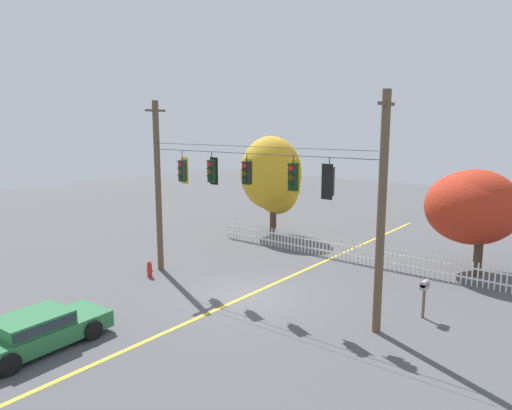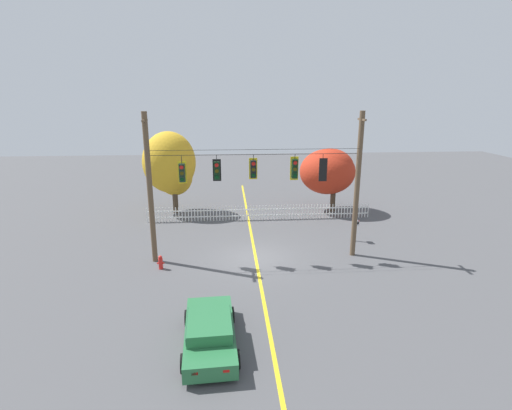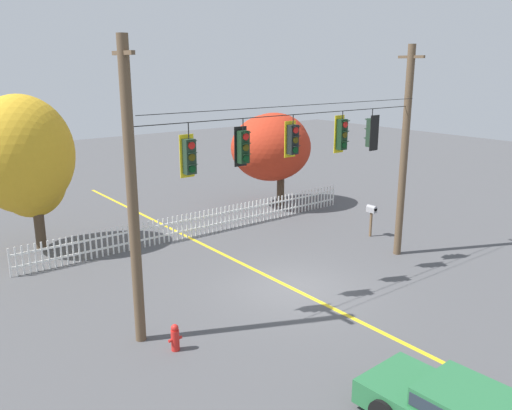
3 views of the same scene
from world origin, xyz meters
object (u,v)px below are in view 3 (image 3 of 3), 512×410
(traffic_signal_northbound_secondary, at_px, (189,156))
(traffic_signal_southbound_primary, at_px, (342,134))
(autumn_maple_mid, at_px, (272,145))
(traffic_signal_northbound_primary, at_px, (372,133))
(roadside_mailbox, at_px, (372,211))
(traffic_signal_eastbound_side, at_px, (243,147))
(traffic_signal_westbound_side, at_px, (293,139))
(autumn_maple_near_fence, at_px, (24,161))
(fire_hydrant, at_px, (175,338))

(traffic_signal_northbound_secondary, distance_m, traffic_signal_southbound_primary, 5.87)
(autumn_maple_mid, bearing_deg, traffic_signal_northbound_primary, -107.01)
(autumn_maple_mid, distance_m, roadside_mailbox, 6.94)
(autumn_maple_mid, bearing_deg, traffic_signal_eastbound_side, -133.42)
(traffic_signal_northbound_secondary, height_order, autumn_maple_mid, traffic_signal_northbound_secondary)
(traffic_signal_westbound_side, distance_m, traffic_signal_northbound_primary, 3.67)
(traffic_signal_northbound_primary, bearing_deg, roadside_mailbox, 36.90)
(roadside_mailbox, bearing_deg, traffic_signal_northbound_secondary, -168.39)
(traffic_signal_northbound_secondary, xyz_separation_m, roadside_mailbox, (10.16, 2.09, -3.73))
(traffic_signal_northbound_secondary, bearing_deg, autumn_maple_near_fence, 101.68)
(traffic_signal_eastbound_side, distance_m, fire_hydrant, 5.59)
(traffic_signal_eastbound_side, xyz_separation_m, roadside_mailbox, (8.37, 2.09, -3.82))
(traffic_signal_northbound_primary, bearing_deg, autumn_maple_mid, 72.99)
(traffic_signal_northbound_secondary, height_order, roadside_mailbox, traffic_signal_northbound_secondary)
(traffic_signal_westbound_side, height_order, traffic_signal_southbound_primary, same)
(autumn_maple_near_fence, xyz_separation_m, fire_hydrant, (0.70, -10.37, -3.26))
(traffic_signal_eastbound_side, xyz_separation_m, fire_hydrant, (-3.01, -1.07, -4.59))
(autumn_maple_mid, bearing_deg, traffic_signal_southbound_primary, -115.54)
(traffic_signal_eastbound_side, bearing_deg, autumn_maple_mid, 46.58)
(traffic_signal_northbound_secondary, relative_size, traffic_signal_southbound_primary, 1.06)
(traffic_signal_westbound_side, distance_m, roadside_mailbox, 7.83)
(traffic_signal_eastbound_side, bearing_deg, autumn_maple_near_fence, 111.74)
(traffic_signal_northbound_secondary, bearing_deg, traffic_signal_eastbound_side, -0.00)
(traffic_signal_westbound_side, distance_m, traffic_signal_southbound_primary, 2.18)
(traffic_signal_northbound_primary, bearing_deg, traffic_signal_eastbound_side, 179.80)
(traffic_signal_westbound_side, xyz_separation_m, autumn_maple_near_fence, (-5.61, 9.31, -1.39))
(traffic_signal_westbound_side, distance_m, fire_hydrant, 6.84)
(autumn_maple_mid, distance_m, fire_hydrant, 15.17)
(traffic_signal_northbound_secondary, relative_size, fire_hydrant, 2.01)
(traffic_signal_eastbound_side, height_order, autumn_maple_near_fence, autumn_maple_near_fence)
(traffic_signal_eastbound_side, height_order, traffic_signal_northbound_primary, same)
(traffic_signal_southbound_primary, relative_size, autumn_maple_near_fence, 0.23)
(traffic_signal_westbound_side, bearing_deg, autumn_maple_mid, 53.94)
(autumn_maple_mid, bearing_deg, traffic_signal_westbound_side, -126.06)
(autumn_maple_near_fence, xyz_separation_m, autumn_maple_mid, (11.95, -0.60, -0.40))
(autumn_maple_mid, relative_size, fire_hydrant, 6.57)
(traffic_signal_southbound_primary, distance_m, autumn_maple_near_fence, 12.21)
(roadside_mailbox, bearing_deg, traffic_signal_southbound_primary, -154.09)
(traffic_signal_eastbound_side, bearing_deg, traffic_signal_northbound_primary, -0.20)
(traffic_signal_eastbound_side, xyz_separation_m, traffic_signal_westbound_side, (1.90, -0.00, 0.05))
(traffic_signal_southbound_primary, bearing_deg, fire_hydrant, -171.43)
(roadside_mailbox, bearing_deg, traffic_signal_northbound_primary, -143.10)
(traffic_signal_eastbound_side, height_order, fire_hydrant, traffic_signal_eastbound_side)
(fire_hydrant, relative_size, roadside_mailbox, 0.53)
(traffic_signal_northbound_secondary, relative_size, traffic_signal_northbound_primary, 1.03)
(traffic_signal_southbound_primary, xyz_separation_m, autumn_maple_mid, (4.16, 8.70, -1.77))
(traffic_signal_southbound_primary, height_order, autumn_maple_mid, traffic_signal_southbound_primary)
(autumn_maple_mid, xyz_separation_m, roadside_mailbox, (0.14, -6.62, -2.08))
(traffic_signal_northbound_secondary, relative_size, autumn_maple_mid, 0.31)
(traffic_signal_westbound_side, relative_size, autumn_maple_mid, 0.27)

